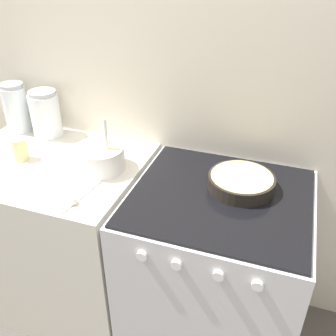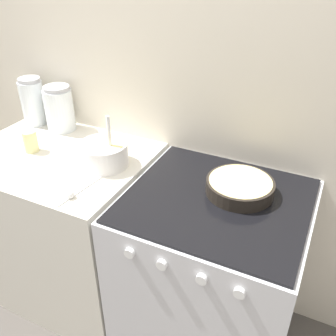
{
  "view_description": "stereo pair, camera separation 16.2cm",
  "coord_description": "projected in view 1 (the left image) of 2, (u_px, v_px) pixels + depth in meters",
  "views": [
    {
      "loc": [
        0.6,
        -0.91,
        1.78
      ],
      "look_at": [
        0.14,
        0.4,
        0.93
      ],
      "focal_mm": 40.0,
      "sensor_mm": 36.0,
      "label": 1
    },
    {
      "loc": [
        0.75,
        -0.85,
        1.78
      ],
      "look_at": [
        0.14,
        0.4,
        0.93
      ],
      "focal_mm": 40.0,
      "sensor_mm": 36.0,
      "label": 2
    }
  ],
  "objects": [
    {
      "name": "storage_jar_middle",
      "position": [
        46.0,
        117.0,
        1.96
      ],
      "size": [
        0.15,
        0.15,
        0.24
      ],
      "color": "silver",
      "rests_on": "countertop_cabinet"
    },
    {
      "name": "countertop_cabinet",
      "position": [
        61.0,
        232.0,
        2.0
      ],
      "size": [
        0.89,
        0.69,
        0.88
      ],
      "color": "silver",
      "rests_on": "ground_plane"
    },
    {
      "name": "recipe_page",
      "position": [
        68.0,
        191.0,
        1.55
      ],
      "size": [
        0.2,
        0.29,
        0.01
      ],
      "color": "white",
      "rests_on": "countertop_cabinet"
    },
    {
      "name": "stove",
      "position": [
        214.0,
        272.0,
        1.76
      ],
      "size": [
        0.75,
        0.7,
        0.88
      ],
      "color": "silver",
      "rests_on": "ground_plane"
    },
    {
      "name": "mixing_bowl",
      "position": [
        100.0,
        156.0,
        1.68
      ],
      "size": [
        0.22,
        0.22,
        0.25
      ],
      "color": "white",
      "rests_on": "countertop_cabinet"
    },
    {
      "name": "baking_pan",
      "position": [
        241.0,
        182.0,
        1.56
      ],
      "size": [
        0.28,
        0.28,
        0.06
      ],
      "color": "black",
      "rests_on": "stove"
    },
    {
      "name": "measuring_spoon",
      "position": [
        70.0,
        201.0,
        1.47
      ],
      "size": [
        0.12,
        0.04,
        0.04
      ],
      "color": "white",
      "rests_on": "countertop_cabinet"
    },
    {
      "name": "tin_can",
      "position": [
        20.0,
        149.0,
        1.76
      ],
      "size": [
        0.07,
        0.07,
        0.11
      ],
      "color": "beige",
      "rests_on": "countertop_cabinet"
    },
    {
      "name": "storage_jar_left",
      "position": [
        17.0,
        111.0,
        2.0
      ],
      "size": [
        0.13,
        0.13,
        0.26
      ],
      "color": "silver",
      "rests_on": "countertop_cabinet"
    },
    {
      "name": "wall_back",
      "position": [
        162.0,
        82.0,
        1.77
      ],
      "size": [
        4.78,
        0.05,
        2.4
      ],
      "color": "beige",
      "rests_on": "ground_plane"
    }
  ]
}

